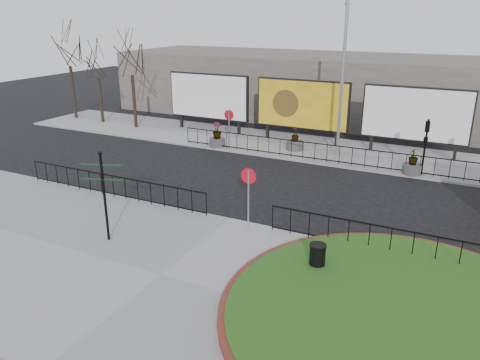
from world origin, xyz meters
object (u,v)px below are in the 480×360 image
Objects in this scene: litter_bin at (317,257)px; planter_c at (412,165)px; planter_a at (217,138)px; billboard_mid at (302,105)px; planter_b at (295,143)px; fingerpost_sign at (104,188)px; lamp_post at (343,76)px.

litter_bin is 11.93m from planter_c.
planter_c is (11.91, -0.09, -0.10)m from planter_a.
planter_a is (-4.41, -3.48, -1.90)m from billboard_mid.
billboard_mid is 6.55× the size of litter_bin.
billboard_mid is 4.37× the size of planter_c.
litter_bin is 15.83m from planter_a.
planter_a is 1.12× the size of planter_b.
fingerpost_sign reaches higher than planter_c.
lamp_post is 5.04m from planter_b.
billboard_mid is 8.54m from planter_c.
lamp_post is 15.75m from fingerpost_sign.
lamp_post is 6.51× the size of planter_c.
litter_bin is at bearing -97.23° from planter_c.
lamp_post reaches higher than litter_bin.
billboard_mid is at bearing 67.49° from fingerpost_sign.
billboard_mid reaches higher than planter_b.
billboard_mid is 16.86m from fingerpost_sign.
litter_bin is at bearing -77.44° from lamp_post.
planter_b is at bearing -81.35° from billboard_mid.
billboard_mid is 1.78× the size of fingerpost_sign.
planter_a is at bearing 131.13° from litter_bin.
billboard_mid reaches higher than planter_c.
billboard_mid is 16.65m from litter_bin.
fingerpost_sign is 15.02m from planter_b.
lamp_post is 2.65× the size of fingerpost_sign.
lamp_post is 6.53× the size of planter_b.
litter_bin is at bearing -67.00° from planter_b.
lamp_post is at bearing 102.56° from litter_bin.
fingerpost_sign is at bearing -95.97° from billboard_mid.
lamp_post reaches higher than billboard_mid.
planter_c is at bearing -12.53° from planter_b.
fingerpost_sign is 2.46× the size of planter_b.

